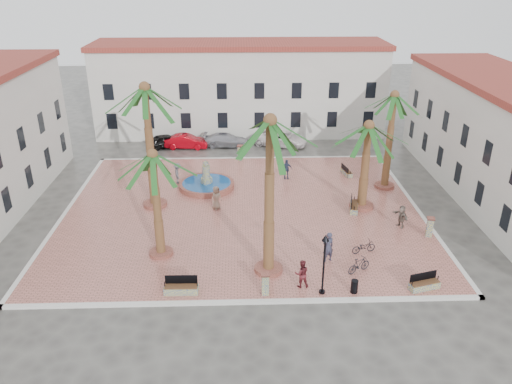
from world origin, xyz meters
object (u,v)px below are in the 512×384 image
(bollard_e, at_px, (430,227))
(pedestrian_fountain_b, at_px, (286,169))
(palm_nw, at_px, (146,101))
(bench_se, at_px, (424,285))
(bollard_se, at_px, (265,284))
(cyclist_b, at_px, (302,274))
(palm_ne, at_px, (394,106))
(car_silver, at_px, (227,140))
(litter_bin, at_px, (354,286))
(fountain, at_px, (207,184))
(palm_e, at_px, (368,137))
(pedestrian_east, at_px, (401,216))
(bicycle_a, at_px, (364,247))
(lamppost_s, at_px, (324,254))
(bench_s, at_px, (181,289))
(car_white, at_px, (280,138))
(car_red, at_px, (186,141))
(palm_s, at_px, (270,138))
(cyclist_a, at_px, (328,247))
(car_black, at_px, (167,141))
(lamppost_e, at_px, (367,160))
(pedestrian_north, at_px, (178,173))
(bench_e, at_px, (354,207))
(palm_sw, at_px, (153,167))
(bench_ne, at_px, (346,172))
(bollard_n, at_px, (240,153))

(bollard_e, xyz_separation_m, pedestrian_fountain_b, (-8.65, 10.20, 0.14))
(palm_nw, bearing_deg, bench_se, -33.88)
(bollard_se, relative_size, cyclist_b, 0.79)
(palm_ne, distance_m, bollard_se, 18.69)
(palm_nw, distance_m, car_silver, 16.44)
(litter_bin, bearing_deg, bollard_se, 180.00)
(fountain, distance_m, palm_e, 13.46)
(bollard_se, bearing_deg, car_silver, 96.02)
(cyclist_b, relative_size, pedestrian_east, 1.05)
(bollard_se, xyz_separation_m, bicycle_a, (6.40, 4.15, -0.27))
(lamppost_s, bearing_deg, bench_s, 178.05)
(car_white, bearing_deg, car_red, 112.70)
(palm_s, height_order, car_silver, palm_s)
(palm_s, relative_size, car_white, 1.78)
(cyclist_a, relative_size, car_black, 0.50)
(palm_ne, xyz_separation_m, lamppost_e, (-1.73, -0.33, -4.24))
(bicycle_a, distance_m, cyclist_b, 5.57)
(pedestrian_east, bearing_deg, lamppost_s, -64.01)
(fountain, relative_size, bench_se, 2.41)
(palm_e, xyz_separation_m, pedestrian_fountain_b, (-5.16, 5.66, -4.61))
(pedestrian_north, bearing_deg, lamppost_s, -157.86)
(bench_e, relative_size, lamppost_s, 0.52)
(car_silver, bearing_deg, cyclist_a, -159.00)
(lamppost_e, distance_m, bollard_e, 8.43)
(palm_sw, xyz_separation_m, cyclist_b, (8.38, -3.71, -5.03))
(pedestrian_fountain_b, xyz_separation_m, pedestrian_east, (7.15, -8.82, -0.05))
(palm_e, height_order, lamppost_e, palm_e)
(palm_ne, relative_size, bicycle_a, 5.00)
(palm_e, relative_size, cyclist_a, 3.43)
(palm_nw, relative_size, bicycle_a, 5.88)
(palm_ne, xyz_separation_m, bench_ne, (-2.59, 2.68, -6.50))
(bench_se, height_order, car_red, car_red)
(litter_bin, bearing_deg, bench_s, 178.42)
(bollard_se, bearing_deg, palm_e, 53.94)
(pedestrian_north, bearing_deg, fountain, -122.08)
(palm_nw, xyz_separation_m, bench_e, (14.80, -1.27, -7.70))
(bicycle_a, bearing_deg, cyclist_a, 93.90)
(car_red, bearing_deg, bicycle_a, -144.01)
(bollard_se, xyz_separation_m, pedestrian_fountain_b, (2.58, 16.29, 0.16))
(lamppost_s, bearing_deg, palm_ne, 62.87)
(bench_e, distance_m, cyclist_a, 7.55)
(pedestrian_fountain_b, bearing_deg, car_white, 86.71)
(palm_sw, bearing_deg, bollard_n, 73.01)
(palm_s, xyz_separation_m, palm_e, (7.43, 8.31, -2.80))
(bench_ne, bearing_deg, cyclist_a, 152.56)
(palm_nw, height_order, car_red, palm_nw)
(bench_s, height_order, lamppost_s, lamppost_s)
(bench_s, xyz_separation_m, pedestrian_east, (14.36, 7.21, 0.52))
(litter_bin, bearing_deg, car_black, 118.42)
(palm_ne, distance_m, litter_bin, 16.57)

